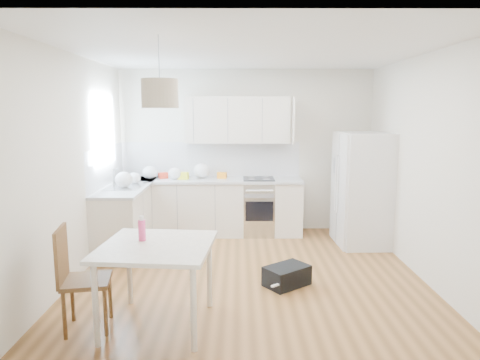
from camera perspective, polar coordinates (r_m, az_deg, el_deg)
The scene contains 29 objects.
floor at distance 5.49m, azimuth 1.19°, elevation -12.42°, with size 4.20×4.20×0.00m, color brown.
ceiling at distance 5.14m, azimuth 1.30°, elevation 16.77°, with size 4.20×4.20×0.00m, color white.
wall_back at distance 7.23m, azimuth 0.82°, elevation 3.88°, with size 4.20×4.20×0.00m, color silver.
wall_left at distance 5.51m, azimuth -21.18°, elevation 1.57°, with size 4.20×4.20×0.00m, color silver.
wall_right at distance 5.61m, azimuth 23.24°, elevation 1.57°, with size 4.20×4.20×0.00m, color silver.
window_glassblock at distance 6.55m, azimuth -17.71°, elevation 6.40°, with size 0.02×1.00×1.00m, color #BFE0F9.
cabinets_back at distance 7.09m, azimuth -4.01°, elevation -3.70°, with size 3.00×0.60×0.88m, color silver.
cabinets_left at distance 6.71m, azimuth -14.68°, elevation -4.74°, with size 0.60×1.80×0.88m, color silver.
counter_back at distance 7.01m, azimuth -4.06°, elevation -0.03°, with size 3.02×0.64×0.04m, color #A1A4A6.
counter_left at distance 6.61m, azimuth -14.84°, elevation -0.87°, with size 0.64×1.82×0.04m, color #A1A4A6.
backsplash_back at distance 7.25m, azimuth -3.93°, elevation 2.76°, with size 3.00×0.01×0.58m, color white.
backsplash_left at distance 6.65m, azimuth -17.40°, elevation 1.77°, with size 0.01×1.80×0.58m, color white.
upper_cabinets at distance 7.04m, azimuth -0.38°, elevation 8.01°, with size 1.70×0.32×0.75m, color silver.
range_oven at distance 7.09m, azimuth 2.47°, elevation -3.70°, with size 0.50×0.61×0.88m, color #BABDBF, non-canonical shape.
sink at distance 6.56m, azimuth -14.95°, elevation -0.82°, with size 0.50×0.80×0.16m, color #BABDBF, non-canonical shape.
refrigerator at distance 6.71m, azimuth 16.06°, elevation -1.19°, with size 0.82×0.85×1.71m, color white, non-canonical shape.
dining_table at distance 4.12m, azimuth -11.04°, elevation -9.59°, with size 1.10×1.10×0.80m.
dining_chair at distance 4.30m, azimuth -19.76°, elevation -12.23°, with size 0.41×0.41×0.98m, color #4C3016, non-canonical shape.
drink_bottle at distance 4.20m, azimuth -12.95°, elevation -6.28°, with size 0.07×0.07×0.24m, color #F24385.
gym_bag at distance 5.15m, azimuth 6.25°, elevation -12.56°, with size 0.50×0.33×0.23m, color black.
pendant_lamp at distance 4.05m, azimuth -10.63°, elevation 11.27°, with size 0.34×0.34×0.26m, color #C5B598.
grocery_bag_a at distance 7.12m, azimuth -11.95°, elevation 0.98°, with size 0.24×0.20×0.21m, color white.
grocery_bag_b at distance 7.01m, azimuth -8.66°, elevation 0.86°, with size 0.21×0.18×0.19m, color white.
grocery_bag_c at distance 7.09m, azimuth -5.11°, elevation 1.25°, with size 0.27×0.23×0.25m, color white.
grocery_bag_d at distance 6.73m, azimuth -13.90°, elevation 0.25°, with size 0.19×0.16×0.17m, color white.
grocery_bag_e at distance 6.42m, azimuth -15.23°, elevation 0.04°, with size 0.26×0.22×0.23m, color white.
snack_orange at distance 7.05m, azimuth -2.42°, elevation 0.63°, with size 0.15×0.09×0.10m, color orange.
snack_yellow at distance 7.01m, azimuth -7.59°, elevation 0.57°, with size 0.17×0.11×0.12m, color yellow.
snack_red at distance 7.15m, azimuth -10.21°, elevation 0.60°, with size 0.15×0.09×0.10m, color red.
Camera 1 is at (-0.13, -5.10, 2.03)m, focal length 32.00 mm.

